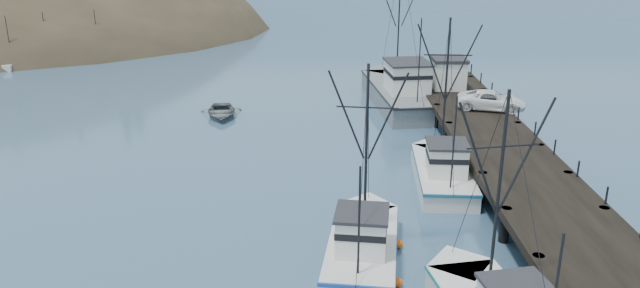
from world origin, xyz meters
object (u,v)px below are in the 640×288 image
Objects in this scene: pier at (502,149)px; motorboat at (221,116)px; trawler_mid at (363,244)px; pickup_truck at (492,100)px; work_vessel at (400,91)px; trawler_far at (442,171)px; pier_shed at (448,72)px.

pier reaches higher than motorboat.
trawler_mid is 23.47m from pickup_truck.
work_vessel is at bearing 5.75° from motorboat.
pickup_truck is at bearing -54.60° from work_vessel.
trawler_far is 19.04m from work_vessel.
work_vessel is at bearing 105.26° from pier.
work_vessel is 5.33× the size of pier_shed.
pickup_truck is at bearing -19.68° from motorboat.
motorboat is (-16.43, -3.96, -1.23)m from work_vessel.
trawler_far reaches higher than pickup_truck.
pickup_truck is (11.84, 20.17, 1.94)m from trawler_mid.
trawler_far reaches higher than motorboat.
trawler_mid is (-10.34, -11.68, -0.87)m from pier.
trawler_far is at bearing -49.77° from motorboat.
work_vessel reaches higher than pickup_truck.
pier_shed is at bearing -1.44° from motorboat.
work_vessel is (-0.33, 19.03, 0.41)m from trawler_far.
trawler_far is 0.65× the size of work_vessel.
pier_shed reaches higher than motorboat.
trawler_mid reaches higher than pickup_truck.
pickup_truck is at bearing 60.34° from trawler_far.
pier_shed reaches higher than pickup_truck.
pier is 8.69m from pickup_truck.
trawler_mid is at bearing -131.52° from pier.
pier_shed is (4.07, -1.68, 2.19)m from work_vessel.
trawler_mid is at bearing -74.40° from motorboat.
motorboat is (-22.62, 4.77, -2.76)m from pickup_truck.
pier is 17.85m from work_vessel.
work_vessel reaches higher than trawler_mid.
work_vessel reaches higher than pier_shed.
trawler_mid is 27.18m from motorboat.
pier is 15.62m from trawler_mid.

